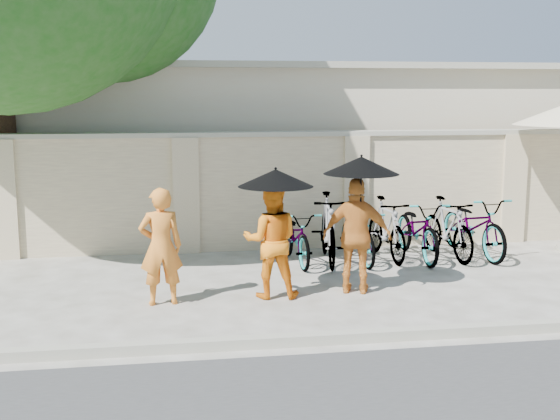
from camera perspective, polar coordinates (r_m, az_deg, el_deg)
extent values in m
plane|color=#BCB7AD|center=(9.45, -0.94, -7.39)|extent=(80.00, 80.00, 0.00)
cube|color=#9C9A88|center=(7.84, 0.82, -10.54)|extent=(40.00, 0.16, 0.12)
cube|color=beige|center=(12.49, 1.56, 1.45)|extent=(20.00, 0.30, 2.00)
cube|color=#C5B597|center=(16.33, 2.61, 5.46)|extent=(14.00, 6.00, 3.20)
imported|color=orange|center=(9.25, -9.66, -2.94)|extent=(0.61, 0.44, 1.55)
imported|color=orange|center=(9.45, -0.72, -2.49)|extent=(0.84, 0.69, 1.57)
cylinder|color=black|center=(9.29, -0.35, 0.32)|extent=(0.02, 0.02, 0.75)
cone|color=black|center=(9.24, -0.36, 2.63)|extent=(1.00, 1.00, 0.23)
imported|color=#C87428|center=(9.70, 6.27, -2.12)|extent=(1.02, 0.67, 1.60)
cylinder|color=black|center=(9.54, 6.57, 1.01)|extent=(0.02, 0.02, 0.88)
cone|color=black|center=(9.48, 6.62, 3.63)|extent=(1.03, 1.03, 0.24)
imported|color=#A4A4A5|center=(11.40, 1.34, -2.18)|extent=(0.70, 1.71, 0.88)
imported|color=#A4A4A5|center=(11.41, 3.94, -1.53)|extent=(0.76, 1.94, 1.14)
imported|color=#A4A4A5|center=(11.58, 6.39, -2.08)|extent=(0.67, 1.68, 0.87)
imported|color=#A4A4A5|center=(11.82, 8.64, -1.50)|extent=(0.57, 1.73, 1.03)
imported|color=#A4A4A5|center=(11.91, 11.13, -1.55)|extent=(0.67, 1.91, 1.00)
imported|color=#A4A4A5|center=(12.07, 13.46, -1.45)|extent=(0.67, 1.74, 1.02)
imported|color=#A4A4A5|center=(12.36, 15.50, -1.23)|extent=(0.92, 2.05, 1.04)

